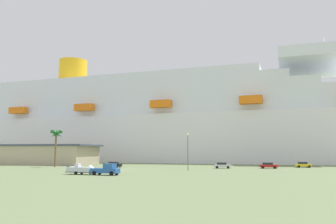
# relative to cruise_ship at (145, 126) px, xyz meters

# --- Properties ---
(ground_plane) EXTENTS (600.00, 600.00, 0.00)m
(ground_plane) POSITION_rel_cruise_ship_xyz_m (14.26, -35.93, -15.58)
(ground_plane) COLOR #66754C
(cruise_ship) EXTENTS (289.03, 66.53, 55.28)m
(cruise_ship) POSITION_rel_cruise_ship_xyz_m (0.00, 0.00, 0.00)
(cruise_ship) COLOR white
(cruise_ship) RESTS_ON ground_plane
(pickup_truck) EXTENTS (5.81, 2.84, 2.20)m
(pickup_truck) POSITION_rel_cruise_ship_xyz_m (17.69, -86.19, -14.53)
(pickup_truck) COLOR #2659A5
(pickup_truck) RESTS_ON ground_plane
(small_boat_on_trailer) EXTENTS (7.37, 2.71, 2.15)m
(small_boat_on_trailer) POSITION_rel_cruise_ship_xyz_m (12.48, -85.52, -14.61)
(small_boat_on_trailer) COLOR #595960
(small_boat_on_trailer) RESTS_ON ground_plane
(palm_tree) EXTENTS (3.75, 3.72, 10.95)m
(palm_tree) POSITION_rel_cruise_ship_xyz_m (-10.73, -56.46, -6.65)
(palm_tree) COLOR brown
(palm_tree) RESTS_ON ground_plane
(street_lamp) EXTENTS (0.56, 0.56, 8.87)m
(street_lamp) POSITION_rel_cruise_ship_xyz_m (30.56, -67.36, -9.88)
(street_lamp) COLOR slate
(street_lamp) RESTS_ON ground_plane
(parked_car_red_hatchback) EXTENTS (4.93, 2.67, 1.58)m
(parked_car_red_hatchback) POSITION_rel_cruise_ship_xyz_m (49.85, -52.30, -14.74)
(parked_car_red_hatchback) COLOR red
(parked_car_red_hatchback) RESTS_ON ground_plane
(parked_car_yellow_taxi) EXTENTS (4.37, 2.35, 1.58)m
(parked_car_yellow_taxi) POSITION_rel_cruise_ship_xyz_m (59.64, -44.55, -14.75)
(parked_car_yellow_taxi) COLOR yellow
(parked_car_yellow_taxi) RESTS_ON ground_plane
(parked_car_silver_sedan) EXTENTS (4.43, 2.04, 1.58)m
(parked_car_silver_sedan) POSITION_rel_cruise_ship_xyz_m (37.76, -54.43, -14.75)
(parked_car_silver_sedan) COLOR silver
(parked_car_silver_sedan) RESTS_ON ground_plane
(parked_car_black_coupe) EXTENTS (4.58, 2.51, 1.58)m
(parked_car_black_coupe) POSITION_rel_cruise_ship_xyz_m (6.98, -54.94, -14.75)
(parked_car_black_coupe) COLOR black
(parked_car_black_coupe) RESTS_ON ground_plane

